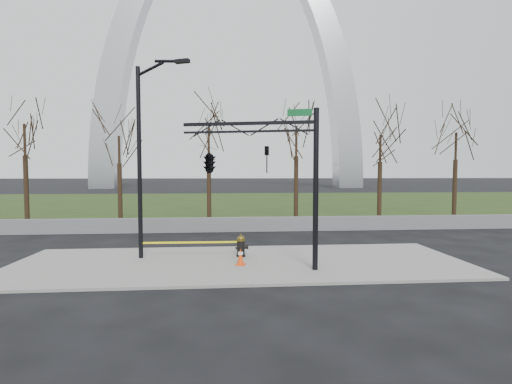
{
  "coord_description": "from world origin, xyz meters",
  "views": [
    {
      "loc": [
        -0.52,
        -14.25,
        3.65
      ],
      "look_at": [
        0.77,
        2.0,
        2.79
      ],
      "focal_mm": 25.14,
      "sensor_mm": 36.0,
      "label": 1
    }
  ],
  "objects": [
    {
      "name": "sidewalk",
      "position": [
        0.0,
        0.0,
        0.05
      ],
      "size": [
        18.0,
        6.0,
        0.1
      ],
      "primitive_type": "cube",
      "color": "slate",
      "rests_on": "ground"
    },
    {
      "name": "gateway_arch",
      "position": [
        0.0,
        75.0,
        32.5
      ],
      "size": [
        66.0,
        6.0,
        65.0
      ],
      "primitive_type": null,
      "color": "#B2B3B9",
      "rests_on": "ground"
    },
    {
      "name": "ground",
      "position": [
        0.0,
        0.0,
        0.0
      ],
      "size": [
        500.0,
        500.0,
        0.0
      ],
      "primitive_type": "plane",
      "color": "black",
      "rests_on": "ground"
    },
    {
      "name": "traffic_signal_mast",
      "position": [
        -0.46,
        -0.67,
        4.15
      ],
      "size": [
        4.98,
        2.54,
        6.0
      ],
      "rotation": [
        0.0,
        0.0,
        -0.23
      ],
      "color": "black",
      "rests_on": "ground"
    },
    {
      "name": "street_light",
      "position": [
        -3.94,
        0.87,
        4.69
      ],
      "size": [
        2.3,
        0.98,
        8.21
      ],
      "rotation": [
        0.0,
        0.0,
        -0.35
      ],
      "color": "black",
      "rests_on": "ground"
    },
    {
      "name": "tree_row",
      "position": [
        -1.88,
        12.0,
        3.88
      ],
      "size": [
        42.24,
        4.0,
        7.76
      ],
      "color": "black",
      "rests_on": "ground"
    },
    {
      "name": "caution_tape",
      "position": [
        -1.54,
        0.72,
        0.63
      ],
      "size": [
        4.19,
        1.5,
        0.48
      ],
      "color": "#FDF20D",
      "rests_on": "ground"
    },
    {
      "name": "grass_strip",
      "position": [
        0.0,
        30.0,
        0.03
      ],
      "size": [
        120.0,
        40.0,
        0.06
      ],
      "primitive_type": "cube",
      "color": "#1F3011",
      "rests_on": "ground"
    },
    {
      "name": "traffic_cone",
      "position": [
        -0.03,
        -0.54,
        0.42
      ],
      "size": [
        0.42,
        0.42,
        0.64
      ],
      "rotation": [
        0.0,
        0.0,
        -0.33
      ],
      "color": "#ED3F0C",
      "rests_on": "sidewalk"
    },
    {
      "name": "fire_hydrant",
      "position": [
        0.05,
        0.86,
        0.54
      ],
      "size": [
        0.59,
        0.39,
        0.96
      ],
      "rotation": [
        0.0,
        0.0,
        0.1
      ],
      "color": "black",
      "rests_on": "sidewalk"
    },
    {
      "name": "guardrail",
      "position": [
        0.0,
        8.0,
        0.45
      ],
      "size": [
        60.0,
        0.3,
        0.9
      ],
      "primitive_type": "cube",
      "color": "#59595B",
      "rests_on": "ground"
    }
  ]
}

